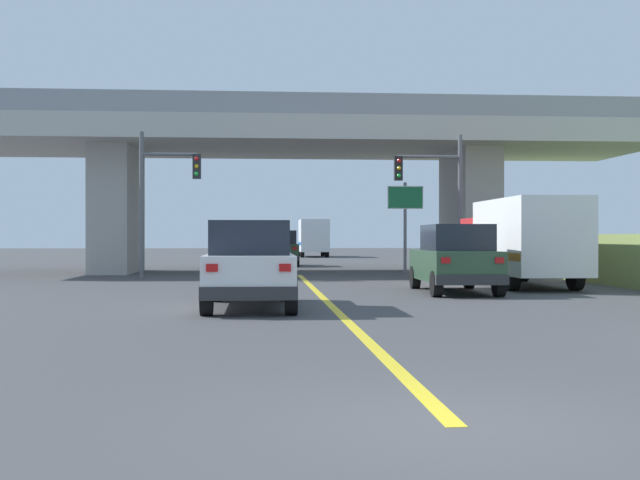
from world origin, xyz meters
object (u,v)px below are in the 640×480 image
object	(u,v)px
box_truck	(522,240)
traffic_signal_nearside	(439,190)
highway_sign	(405,207)
suv_lead	(250,264)
suv_crossing	(455,259)
traffic_signal_farside	(161,189)
sedan_oncoming	(280,248)
semi_truck_distant	(313,238)

from	to	relation	value
box_truck	traffic_signal_nearside	size ratio (longest dim) A/B	1.26
highway_sign	suv_lead	bearing A→B (deg)	-111.92
traffic_signal_nearside	box_truck	bearing A→B (deg)	-73.89
suv_crossing	traffic_signal_farside	world-z (taller)	traffic_signal_farside
highway_sign	sedan_oncoming	bearing A→B (deg)	118.39
box_truck	highway_sign	xyz separation A→B (m)	(-2.22, 9.37, 1.47)
traffic_signal_nearside	traffic_signal_farside	world-z (taller)	traffic_signal_farside
suv_lead	traffic_signal_nearside	xyz separation A→B (m)	(7.39, 12.90, 2.54)
sedan_oncoming	traffic_signal_nearside	world-z (taller)	traffic_signal_nearside
traffic_signal_farside	highway_sign	distance (m)	11.11
box_truck	highway_sign	bearing A→B (deg)	103.31
suv_crossing	traffic_signal_farside	bearing A→B (deg)	141.18
suv_lead	highway_sign	size ratio (longest dim) A/B	1.18
box_truck	highway_sign	world-z (taller)	highway_sign
sedan_oncoming	highway_sign	world-z (taller)	highway_sign
sedan_oncoming	traffic_signal_nearside	bearing A→B (deg)	-66.53
sedan_oncoming	traffic_signal_farside	bearing A→B (deg)	-110.02
traffic_signal_nearside	traffic_signal_farside	distance (m)	11.04
traffic_signal_nearside	semi_truck_distant	world-z (taller)	traffic_signal_nearside
box_truck	sedan_oncoming	size ratio (longest dim) A/B	1.67
suv_lead	sedan_oncoming	distance (m)	26.78
suv_lead	sedan_oncoming	xyz separation A→B (m)	(1.38, 26.74, -0.00)
sedan_oncoming	semi_truck_distant	world-z (taller)	semi_truck_distant
highway_sign	semi_truck_distant	distance (m)	30.67
traffic_signal_farside	semi_truck_distant	distance (m)	35.46
traffic_signal_farside	semi_truck_distant	bearing A→B (deg)	76.46
box_truck	semi_truck_distant	bearing A→B (deg)	96.19
highway_sign	semi_truck_distant	xyz separation A→B (m)	(-2.11, 30.57, -1.40)
suv_lead	traffic_signal_farside	bearing A→B (deg)	105.74
suv_lead	sedan_oncoming	size ratio (longest dim) A/B	1.11
traffic_signal_farside	suv_lead	bearing A→B (deg)	-74.26
box_truck	traffic_signal_farside	size ratio (longest dim) A/B	1.26
suv_lead	semi_truck_distant	xyz separation A→B (m)	(4.64, 47.36, 0.59)
box_truck	semi_truck_distant	size ratio (longest dim) A/B	1.13
box_truck	highway_sign	size ratio (longest dim) A/B	1.77
traffic_signal_farside	highway_sign	size ratio (longest dim) A/B	1.41
box_truck	suv_lead	bearing A→B (deg)	-140.38
suv_crossing	sedan_oncoming	size ratio (longest dim) A/B	1.10
traffic_signal_nearside	semi_truck_distant	bearing A→B (deg)	94.56
suv_crossing	traffic_signal_farside	distance (m)	12.97
suv_lead	box_truck	world-z (taller)	box_truck
suv_crossing	box_truck	distance (m)	4.10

